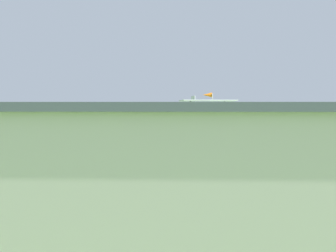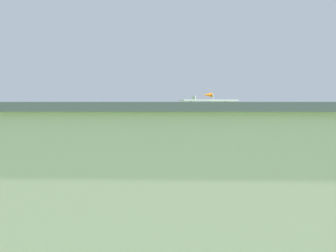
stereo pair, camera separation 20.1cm
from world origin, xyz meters
name	(u,v)px [view 1 (the left image)]	position (x,y,z in m)	size (l,w,h in m)	color
ground_plane	(136,146)	(0.00, 0.00, 0.00)	(400.00, 400.00, 0.00)	#568438
hangar	(28,157)	(-0.34, 40.61, 2.85)	(40.17, 17.87, 5.69)	beige
biplane	(205,110)	(-9.08, 2.46, 4.79)	(7.54, 7.82, 3.62)	silver
person_crossing_taxiway	(321,166)	(-18.14, 26.95, 0.89)	(0.53, 0.53, 1.77)	beige
person_by_parked_cars	(284,162)	(-15.76, 24.47, 0.86)	(0.53, 0.53, 1.72)	#3F3F47
person_near_hangar_door	(300,167)	(-16.63, 26.67, 0.78)	(0.43, 0.43, 1.57)	#3F3F47
windsock	(208,99)	(-9.43, -1.60, 6.17)	(1.47, 1.15, 7.05)	silver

